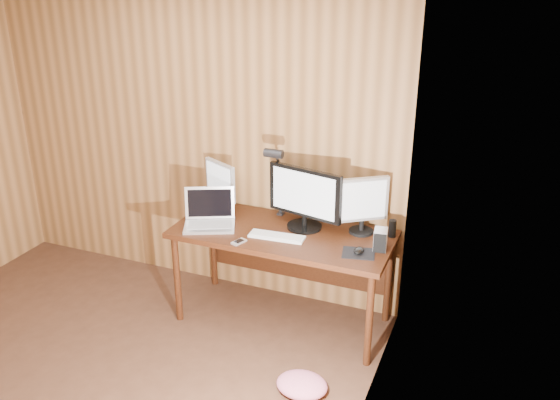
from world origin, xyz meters
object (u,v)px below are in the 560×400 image
Objects in this scene: monitor_center at (305,197)px; keyboard at (277,236)px; desk at (286,243)px; speaker at (392,228)px; monitor_left at (220,184)px; desk_lamp at (277,172)px; hard_drive at (380,240)px; mouse at (359,251)px; monitor_right at (363,204)px; phone at (239,242)px; laptop at (210,216)px.

monitor_center is 0.35m from keyboard.
speaker is at bearing 11.21° from desk.
monitor_center reaches higher than monitor_left.
keyboard is 0.67× the size of desk_lamp.
hard_drive is 0.93m from desk_lamp.
speaker reaches higher than desk.
monitor_left is 0.64× the size of desk_lamp.
desk is 14.78× the size of mouse.
monitor_right is (0.41, 0.07, -0.01)m from monitor_center.
monitor_center is 4.60× the size of speaker.
desk_lamp reaches higher than desk.
monitor_left is 0.66m from phone.
monitor_left reaches higher than hard_drive.
monitor_center is at bearing 57.79° from keyboard.
monitor_center reaches higher than mouse.
mouse is (0.48, -0.25, -0.22)m from monitor_center.
mouse is 0.18× the size of desk_lamp.
keyboard is 0.60m from mouse.
monitor_center is at bearing -7.86° from laptop.
desk_lamp is at bearing -179.38° from speaker.
keyboard is 3.19× the size of speaker.
desk is 3.78× the size of monitor_right.
keyboard is at bearing 167.15° from mouse.
keyboard reaches higher than desk.
speaker is (0.97, 0.50, 0.06)m from phone.
speaker is (0.63, 0.09, -0.18)m from monitor_center.
hard_drive reaches higher than mouse.
desk is 0.22m from keyboard.
hard_drive is (0.72, -0.07, 0.19)m from desk.
phone is (-0.94, -0.28, -0.06)m from hard_drive.
monitor_center is at bearing -9.35° from desk_lamp.
monitor_left reaches higher than speaker.
laptop is (0.06, -0.29, -0.14)m from monitor_left.
desk_lamp is at bearing 157.17° from hard_drive.
monitor_right is 3.32× the size of speaker.
monitor_right is at bearing 22.92° from monitor_center.
laptop is at bearing -136.50° from desk_lamp.
keyboard reaches higher than phone.
hard_drive is at bearing 0.36° from monitor_center.
monitor_right is 0.70× the size of desk_lamp.
monitor_center is (0.12, 0.06, 0.36)m from desk.
hard_drive reaches higher than keyboard.
phone is at bearing -91.00° from desk_lamp.
desk_lamp is (0.42, 0.29, 0.31)m from laptop.
desk_lamp is (-0.73, 0.34, 0.35)m from mouse.
monitor_left is at bearing 147.91° from phone.
speaker is 0.21× the size of desk_lamp.
monitor_right reaches higher than speaker.
phone is at bearing -121.91° from desk.
speaker reaches higher than mouse.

